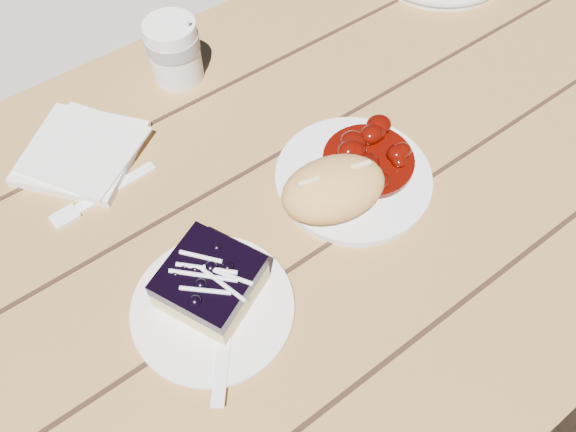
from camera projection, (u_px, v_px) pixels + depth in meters
ground at (260, 398)px, 1.35m from camera, size 60.00×60.00×0.00m
picnic_table at (244, 291)px, 0.86m from camera, size 2.00×1.55×0.75m
main_plate at (353, 179)px, 0.77m from camera, size 0.21×0.21×0.02m
goulash_stew at (370, 153)px, 0.76m from camera, size 0.13×0.13×0.04m
bread_roll at (333, 189)px, 0.71m from camera, size 0.16×0.12×0.07m
dessert_plate at (213, 308)px, 0.67m from camera, size 0.19×0.19×0.01m
blueberry_cake at (210, 282)px, 0.65m from camera, size 0.13×0.13×0.06m
fork_dessert at (223, 351)px, 0.63m from camera, size 0.12×0.14×0.00m
coffee_cup at (174, 51)px, 0.85m from camera, size 0.08×0.08×0.10m
napkin_stack at (82, 153)px, 0.80m from camera, size 0.21×0.21×0.01m
fork_table at (115, 188)px, 0.77m from camera, size 0.16×0.03×0.00m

